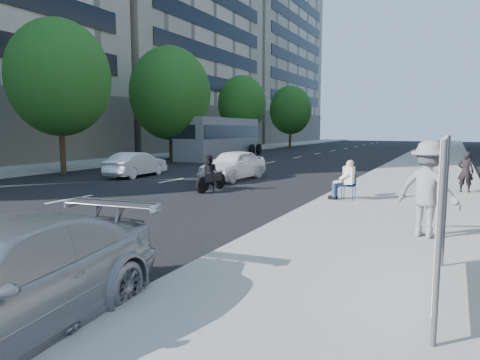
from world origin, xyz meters
The scene contains 17 objects.
ground centered at (0.00, 0.00, 0.00)m, with size 160.00×160.00×0.00m, color black.
near_sidewalk centered at (4.00, 20.00, 0.07)m, with size 5.00×120.00×0.15m, color gray.
far_sidewalk centered at (-16.75, 20.00, 0.07)m, with size 4.50×120.00×0.15m, color gray.
far_bldg_mid centered at (-30.00, 34.00, 17.00)m, with size 22.00×26.00×34.00m, color beige.
far_bldg_north centered at (-30.00, 62.00, 14.00)m, with size 22.00×28.00×28.00m, color beige.
tree_far_b centered at (-13.70, 8.00, 5.13)m, with size 5.40×5.40×8.24m.
tree_far_c centered at (-13.70, 18.00, 5.02)m, with size 6.00×6.00×8.47m.
tree_far_d centered at (-13.70, 30.00, 4.89)m, with size 4.80×4.80×7.65m.
tree_far_e centered at (-13.70, 44.00, 4.78)m, with size 5.40×5.40×7.89m.
seated_protester centered at (2.29, 5.33, 0.87)m, with size 0.83×1.12×1.31m.
jogger centered at (4.94, 1.33, 1.18)m, with size 1.33×0.76×2.06m, color gray.
pedestrian_woman centered at (5.80, 8.96, 0.89)m, with size 0.54×0.36×1.49m, color black.
protest_banner centered at (5.28, -2.20, 1.40)m, with size 0.08×3.06×2.20m.
white_sedan_near centered at (-4.06, 9.64, 0.72)m, with size 1.70×4.21×1.44m, color white.
white_sedan_mid centered at (-9.13, 8.62, 0.62)m, with size 1.32×3.78×1.24m, color white.
motorcycle centered at (-3.13, 5.89, 0.64)m, with size 0.73×2.05×1.42m.
bus centered at (-12.31, 23.25, 1.64)m, with size 3.67×12.25×3.30m.
Camera 1 is at (5.39, -8.48, 2.47)m, focal length 32.00 mm.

